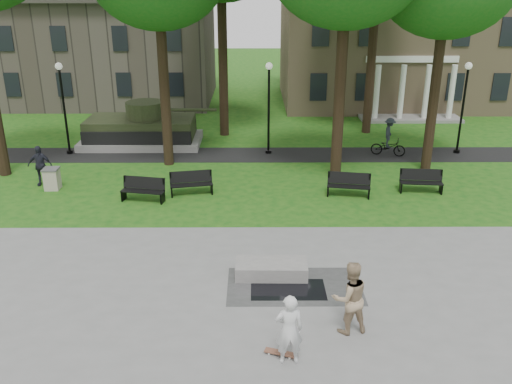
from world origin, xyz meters
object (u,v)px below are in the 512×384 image
concrete_block (271,269)px  skateboarder (289,330)px  friend_watching (350,298)px  cyclist (389,140)px  trash_bin (52,179)px  park_bench_0 (143,189)px

concrete_block → skateboarder: 4.16m
skateboarder → friend_watching: size_ratio=0.92×
skateboarder → concrete_block: bearing=-91.0°
cyclist → trash_bin: size_ratio=2.08×
skateboarder → park_bench_0: size_ratio=0.99×
friend_watching → park_bench_0: (-7.00, 9.03, -0.49)m
concrete_block → cyclist: (6.48, 12.36, 0.57)m
park_bench_0 → friend_watching: bearing=-41.0°
concrete_block → skateboarder: size_ratio=1.20×
concrete_block → park_bench_0: 8.02m
skateboarder → cyclist: (6.20, 16.46, -0.12)m
cyclist → friend_watching: bearing=-179.5°
friend_watching → park_bench_0: bearing=-65.6°
park_bench_0 → cyclist: bearing=39.3°
trash_bin → concrete_block: bearing=-39.0°
concrete_block → park_bench_0: park_bench_0 is taller
trash_bin → friend_watching: bearing=-42.8°
friend_watching → trash_bin: 15.31m
cyclist → skateboarder: bearing=176.6°
park_bench_0 → concrete_block: bearing=-39.3°
cyclist → trash_bin: bearing=124.2°
cyclist → park_bench_0: 13.13m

